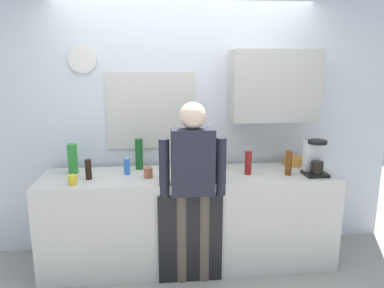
# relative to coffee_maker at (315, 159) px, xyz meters

# --- Properties ---
(ground_plane) EXTENTS (8.00, 8.00, 0.00)m
(ground_plane) POSITION_rel_coffee_maker_xyz_m (-1.15, -0.17, -1.04)
(ground_plane) COLOR #9E998E
(kitchen_counter) EXTENTS (2.73, 0.64, 0.90)m
(kitchen_counter) POSITION_rel_coffee_maker_xyz_m (-1.15, 0.13, -0.60)
(kitchen_counter) COLOR beige
(kitchen_counter) RESTS_ON ground_plane
(dishwasher_panel) EXTENTS (0.56, 0.02, 0.81)m
(dishwasher_panel) POSITION_rel_coffee_maker_xyz_m (-1.17, -0.20, -0.64)
(dishwasher_panel) COLOR black
(dishwasher_panel) RESTS_ON ground_plane
(back_wall_assembly) EXTENTS (4.33, 0.42, 2.60)m
(back_wall_assembly) POSITION_rel_coffee_maker_xyz_m (-1.04, 0.53, 0.31)
(back_wall_assembly) COLOR silver
(back_wall_assembly) RESTS_ON ground_plane
(coffee_maker) EXTENTS (0.20, 0.20, 0.33)m
(coffee_maker) POSITION_rel_coffee_maker_xyz_m (0.00, 0.00, 0.00)
(coffee_maker) COLOR black
(coffee_maker) RESTS_ON kitchen_counter
(bottle_clear_soda) EXTENTS (0.09, 0.09, 0.28)m
(bottle_clear_soda) POSITION_rel_coffee_maker_xyz_m (-2.24, 0.27, -0.01)
(bottle_clear_soda) COLOR #2D8C33
(bottle_clear_soda) RESTS_ON kitchen_counter
(bottle_amber_beer) EXTENTS (0.06, 0.06, 0.23)m
(bottle_amber_beer) POSITION_rel_coffee_maker_xyz_m (-0.24, 0.01, -0.03)
(bottle_amber_beer) COLOR brown
(bottle_amber_beer) RESTS_ON kitchen_counter
(bottle_green_wine) EXTENTS (0.07, 0.07, 0.30)m
(bottle_green_wine) POSITION_rel_coffee_maker_xyz_m (-1.62, 0.34, 0.00)
(bottle_green_wine) COLOR #195923
(bottle_green_wine) RESTS_ON kitchen_counter
(bottle_red_vinegar) EXTENTS (0.06, 0.06, 0.22)m
(bottle_red_vinegar) POSITION_rel_coffee_maker_xyz_m (-0.61, 0.07, -0.04)
(bottle_red_vinegar) COLOR maroon
(bottle_red_vinegar) RESTS_ON kitchen_counter
(bottle_olive_oil) EXTENTS (0.06, 0.06, 0.25)m
(bottle_olive_oil) POSITION_rel_coffee_maker_xyz_m (-0.84, 0.33, -0.02)
(bottle_olive_oil) COLOR olive
(bottle_olive_oil) RESTS_ON kitchen_counter
(bottle_dark_sauce) EXTENTS (0.06, 0.06, 0.18)m
(bottle_dark_sauce) POSITION_rel_coffee_maker_xyz_m (-2.06, 0.06, -0.06)
(bottle_dark_sauce) COLOR black
(bottle_dark_sauce) RESTS_ON kitchen_counter
(cup_yellow_cup) EXTENTS (0.07, 0.07, 0.08)m
(cup_yellow_cup) POSITION_rel_coffee_maker_xyz_m (-2.17, -0.08, -0.10)
(cup_yellow_cup) COLOR yellow
(cup_yellow_cup) RESTS_ON kitchen_counter
(cup_terracotta_mug) EXTENTS (0.08, 0.08, 0.09)m
(cup_terracotta_mug) POSITION_rel_coffee_maker_xyz_m (-1.53, 0.06, -0.10)
(cup_terracotta_mug) COLOR #B26647
(cup_terracotta_mug) RESTS_ON kitchen_counter
(mixing_bowl) EXTENTS (0.22, 0.22, 0.08)m
(mixing_bowl) POSITION_rel_coffee_maker_xyz_m (-0.05, 0.34, -0.11)
(mixing_bowl) COLOR orange
(mixing_bowl) RESTS_ON kitchen_counter
(dish_soap) EXTENTS (0.06, 0.06, 0.18)m
(dish_soap) POSITION_rel_coffee_maker_xyz_m (-1.73, 0.17, -0.07)
(dish_soap) COLOR blue
(dish_soap) RESTS_ON kitchen_counter
(storage_canister) EXTENTS (0.14, 0.14, 0.17)m
(storage_canister) POSITION_rel_coffee_maker_xyz_m (-1.05, 0.19, -0.06)
(storage_canister) COLOR silver
(storage_canister) RESTS_ON kitchen_counter
(person_at_sink) EXTENTS (0.57, 0.22, 1.60)m
(person_at_sink) POSITION_rel_coffee_maker_xyz_m (-1.15, -0.17, -0.10)
(person_at_sink) COLOR brown
(person_at_sink) RESTS_ON ground_plane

